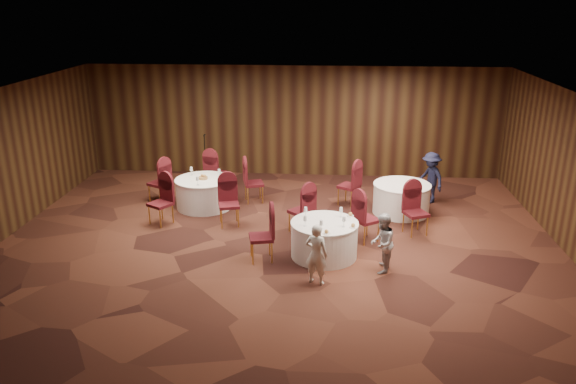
# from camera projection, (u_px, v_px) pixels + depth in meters

# --- Properties ---
(ground) EXTENTS (12.00, 12.00, 0.00)m
(ground) POSITION_uv_depth(u_px,v_px,m) (278.00, 243.00, 12.11)
(ground) COLOR black
(ground) RESTS_ON ground
(room_shell) EXTENTS (12.00, 12.00, 12.00)m
(room_shell) POSITION_uv_depth(u_px,v_px,m) (278.00, 155.00, 11.46)
(room_shell) COLOR silver
(room_shell) RESTS_ON ground
(table_main) EXTENTS (1.37, 1.37, 0.74)m
(table_main) POSITION_uv_depth(u_px,v_px,m) (324.00, 239.00, 11.38)
(table_main) COLOR white
(table_main) RESTS_ON ground
(table_left) EXTENTS (1.41, 1.41, 0.74)m
(table_left) POSITION_uv_depth(u_px,v_px,m) (204.00, 193.00, 14.06)
(table_left) COLOR white
(table_left) RESTS_ON ground
(table_right) EXTENTS (1.39, 1.39, 0.74)m
(table_right) POSITION_uv_depth(u_px,v_px,m) (401.00, 198.00, 13.68)
(table_right) COLOR white
(table_right) RESTS_ON ground
(chairs_main) EXTENTS (2.82, 2.17, 1.00)m
(chairs_main) POSITION_uv_depth(u_px,v_px,m) (311.00, 222.00, 11.92)
(chairs_main) COLOR #3F0D0C
(chairs_main) RESTS_ON ground
(chairs_left) EXTENTS (3.10, 3.18, 1.00)m
(chairs_left) POSITION_uv_depth(u_px,v_px,m) (204.00, 189.00, 13.99)
(chairs_left) COLOR #3F0D0C
(chairs_left) RESTS_ON ground
(chairs_right) EXTENTS (2.13, 2.49, 1.00)m
(chairs_right) POSITION_uv_depth(u_px,v_px,m) (380.00, 199.00, 13.30)
(chairs_right) COLOR #3F0D0C
(chairs_right) RESTS_ON ground
(tabletop_main) EXTENTS (1.07, 1.11, 0.22)m
(tabletop_main) POSITION_uv_depth(u_px,v_px,m) (332.00, 219.00, 11.13)
(tabletop_main) COLOR silver
(tabletop_main) RESTS_ON table_main
(tabletop_left) EXTENTS (0.82, 0.84, 0.22)m
(tabletop_left) POSITION_uv_depth(u_px,v_px,m) (203.00, 176.00, 13.91)
(tabletop_left) COLOR silver
(tabletop_left) RESTS_ON table_left
(tabletop_right) EXTENTS (0.08, 0.08, 0.22)m
(tabletop_right) POSITION_uv_depth(u_px,v_px,m) (414.00, 181.00, 13.25)
(tabletop_right) COLOR silver
(tabletop_right) RESTS_ON table_right
(mic_stand) EXTENTS (0.24, 0.24, 1.51)m
(mic_stand) POSITION_uv_depth(u_px,v_px,m) (206.00, 173.00, 15.49)
(mic_stand) COLOR black
(mic_stand) RESTS_ON ground
(woman_a) EXTENTS (0.50, 0.41, 1.18)m
(woman_a) POSITION_uv_depth(u_px,v_px,m) (316.00, 254.00, 10.22)
(woman_a) COLOR silver
(woman_a) RESTS_ON ground
(woman_b) EXTENTS (0.56, 0.66, 1.18)m
(woman_b) POSITION_uv_depth(u_px,v_px,m) (382.00, 243.00, 10.67)
(woman_b) COLOR #BBBAC0
(woman_b) RESTS_ON ground
(man_c) EXTENTS (0.85, 0.99, 1.32)m
(man_c) POSITION_uv_depth(u_px,v_px,m) (431.00, 178.00, 14.31)
(man_c) COLOR black
(man_c) RESTS_ON ground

